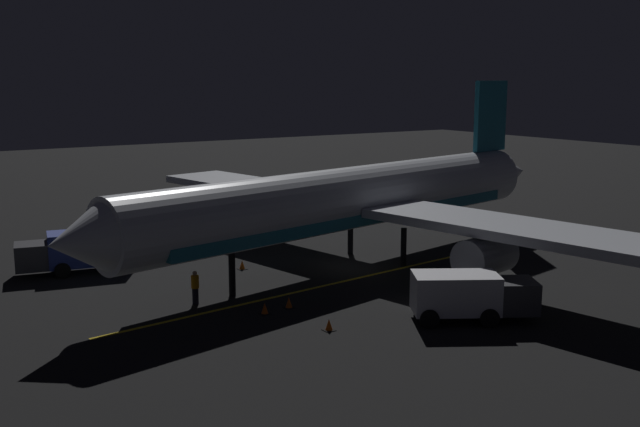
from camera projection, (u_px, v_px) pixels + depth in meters
name	position (u px, v px, depth m)	size (l,w,h in m)	color
ground_plane	(347.00, 268.00, 44.74)	(180.00, 180.00, 0.20)	black
apron_guide_stripe	(317.00, 287.00, 40.28)	(0.24, 25.78, 0.01)	gold
airliner	(355.00, 200.00, 44.43)	(37.72, 38.30, 11.15)	silver
baggage_truck	(80.00, 251.00, 43.27)	(3.38, 6.82, 2.44)	navy
catering_truck	(469.00, 296.00, 34.54)	(4.74, 6.01, 2.28)	silver
ground_crew_worker	(195.00, 287.00, 37.12)	(0.40, 0.40, 1.74)	black
traffic_cone_near_left	(265.00, 309.00, 35.69)	(0.50, 0.50, 0.55)	#EA590F
traffic_cone_near_right	(242.00, 265.00, 44.10)	(0.50, 0.50, 0.55)	#EA590F
traffic_cone_under_wing	(289.00, 303.00, 36.63)	(0.50, 0.50, 0.55)	#EA590F
traffic_cone_far	(329.00, 325.00, 33.33)	(0.50, 0.50, 0.55)	#EA590F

